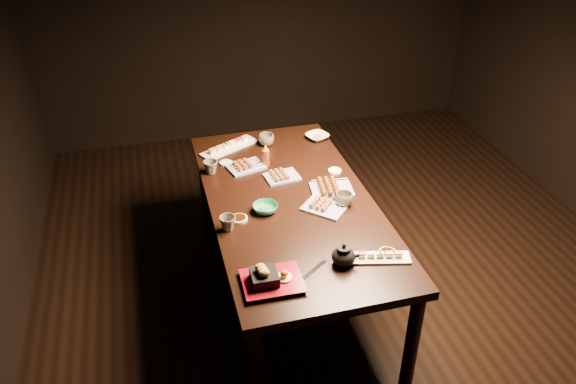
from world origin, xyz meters
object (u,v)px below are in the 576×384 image
at_px(condiment_bottle, 266,155).
at_px(yakitori_plate_center, 282,174).
at_px(yakitori_plate_left, 246,164).
at_px(teacup_far_right, 266,140).
at_px(edamame_bowl_green, 265,208).
at_px(teacup_far_left, 211,167).
at_px(sushi_platter_far, 229,145).
at_px(teacup_mid_right, 344,199).
at_px(teapot, 344,254).
at_px(sushi_platter_near, 375,256).
at_px(edamame_bowl_cream, 317,137).
at_px(dining_table, 290,252).
at_px(tempura_tray, 272,275).
at_px(teacup_near_left, 228,223).
at_px(yakitori_plate_right, 324,205).

bearing_deg(condiment_bottle, yakitori_plate_center, -71.71).
xyz_separation_m(yakitori_plate_center, condiment_bottle, (-0.06, 0.17, 0.04)).
relative_size(yakitori_plate_left, teacup_far_right, 2.18).
xyz_separation_m(edamame_bowl_green, teacup_far_left, (-0.22, 0.49, 0.02)).
height_order(sushi_platter_far, condiment_bottle, condiment_bottle).
relative_size(teacup_mid_right, teapot, 0.72).
bearing_deg(yakitori_plate_center, teacup_far_right, 81.84).
height_order(sushi_platter_near, edamame_bowl_cream, sushi_platter_near).
height_order(yakitori_plate_center, teacup_far_right, teacup_far_right).
xyz_separation_m(dining_table, yakitori_plate_left, (-0.17, 0.42, 0.40)).
height_order(tempura_tray, teacup_far_right, tempura_tray).
bearing_deg(teacup_near_left, teacup_mid_right, 5.04).
height_order(edamame_bowl_cream, tempura_tray, tempura_tray).
relative_size(dining_table, yakitori_plate_right, 8.12).
bearing_deg(tempura_tray, edamame_bowl_green, 81.49).
xyz_separation_m(dining_table, edamame_bowl_green, (-0.16, -0.08, 0.40)).
height_order(yakitori_plate_center, teacup_near_left, teacup_near_left).
distance_m(yakitori_plate_center, tempura_tray, 0.94).
bearing_deg(dining_table, yakitori_plate_right, -41.02).
height_order(yakitori_plate_center, teacup_mid_right, teacup_mid_right).
distance_m(dining_table, yakitori_plate_center, 0.47).
bearing_deg(teapot, tempura_tray, -146.94).
height_order(teacup_mid_right, teapot, teapot).
distance_m(tempura_tray, teapot, 0.36).
height_order(teapot, condiment_bottle, condiment_bottle).
bearing_deg(sushi_platter_far, teacup_near_left, 51.64).
bearing_deg(teacup_far_right, yakitori_plate_right, -80.69).
xyz_separation_m(dining_table, tempura_tray, (-0.26, -0.65, 0.43)).
bearing_deg(yakitori_plate_center, condiment_bottle, 101.04).
relative_size(yakitori_plate_left, teacup_near_left, 2.56).
distance_m(yakitori_plate_left, tempura_tray, 1.07).
bearing_deg(condiment_bottle, yakitori_plate_left, -179.49).
height_order(edamame_bowl_green, condiment_bottle, condiment_bottle).
relative_size(teacup_near_left, teacup_far_left, 0.97).
relative_size(tempura_tray, teacup_near_left, 3.26).
bearing_deg(sushi_platter_far, teacup_far_right, 148.89).
relative_size(edamame_bowl_green, condiment_bottle, 0.96).
bearing_deg(tempura_tray, dining_table, 69.50).
relative_size(dining_table, tempura_tray, 6.53).
relative_size(yakitori_plate_right, teapot, 1.65).
bearing_deg(yakitori_plate_right, teacup_far_right, 143.65).
xyz_separation_m(yakitori_plate_center, teacup_near_left, (-0.40, -0.43, 0.01)).
bearing_deg(dining_table, sushi_platter_far, 108.94).
relative_size(sushi_platter_far, tempura_tray, 1.45).
distance_m(edamame_bowl_cream, teapot, 1.30).
distance_m(dining_table, teacup_far_right, 0.79).
distance_m(yakitori_plate_left, teacup_near_left, 0.64).
relative_size(yakitori_plate_right, edamame_bowl_cream, 1.54).
height_order(yakitori_plate_left, edamame_bowl_cream, yakitori_plate_left).
bearing_deg(edamame_bowl_green, teapot, -63.69).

